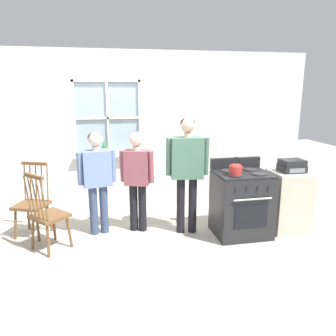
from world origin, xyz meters
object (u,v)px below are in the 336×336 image
Objects in this scene: side_counter at (288,201)px; person_adult_right at (187,164)px; person_teen_center at (137,173)px; potted_plant at (105,151)px; kettle at (236,169)px; stereo at (292,166)px; chair_near_wall at (48,216)px; person_elderly_left at (97,174)px; stove at (241,203)px; chair_by_window at (32,204)px.

person_adult_right is at bearing 172.60° from side_counter.
person_adult_right is 1.88× the size of side_counter.
potted_plant is (-0.43, 0.96, 0.17)m from person_teen_center.
kettle reaches higher than stereo.
stereo is (0.00, -0.02, 0.54)m from side_counter.
kettle is at bearing -136.35° from chair_near_wall.
person_adult_right is at bearing -127.14° from chair_near_wall.
side_counter is (3.41, -0.04, -0.01)m from chair_near_wall.
person_elderly_left is at bearing 178.25° from person_adult_right.
chair_near_wall is 1.99m from person_adult_right.
side_counter is at bearing 9.56° from kettle.
kettle reaches higher than stove.
stove is at bearing 10.07° from chair_by_window.
person_adult_right is at bearing 163.71° from stove.
person_elderly_left reaches higher than kettle.
person_teen_center is 0.74m from person_adult_right.
person_elderly_left reaches higher than potted_plant.
stove is 0.76m from side_counter.
kettle is at bearing 6.83° from chair_by_window.
kettle is (2.49, -0.19, 0.56)m from chair_near_wall.
kettle is 0.27× the size of side_counter.
stove is (2.95, -0.57, 0.01)m from chair_by_window.
potted_plant is at bearing 152.71° from side_counter.
side_counter is 2.65× the size of stereo.
kettle is at bearing -4.32° from person_teen_center.
person_teen_center is at bearing -12.17° from person_elderly_left.
potted_plant is (0.78, 1.32, 0.59)m from chair_near_wall.
stereo reaches higher than side_counter.
kettle is (2.78, -0.71, 0.56)m from chair_by_window.
person_adult_right reaches higher than chair_by_window.
chair_near_wall is at bearing -167.32° from person_adult_right.
side_counter is (0.75, 0.02, -0.02)m from stove.
chair_near_wall is 2.66m from stove.
chair_near_wall is at bearing -39.41° from chair_by_window.
chair_near_wall is 0.62× the size of person_adult_right.
stove is 2.40m from potted_plant.
person_elderly_left is 1.38× the size of stove.
chair_by_window and chair_near_wall have the same top height.
person_teen_center reaches higher than potted_plant.
stereo is (1.51, -0.22, -0.04)m from person_adult_right.
person_adult_right is (1.26, -0.22, 0.13)m from person_elderly_left.
person_teen_center is at bearing 169.17° from stereo.
chair_near_wall is at bearing -144.10° from person_teen_center.
person_teen_center reaches higher than kettle.
person_adult_right is at bearing 148.86° from kettle.
chair_near_wall is at bearing 179.37° from side_counter.
chair_by_window is 3.74m from side_counter.
chair_by_window is 3.49× the size of potted_plant.
kettle is at bearing -170.44° from side_counter.
chair_by_window is at bearing -143.00° from potted_plant.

